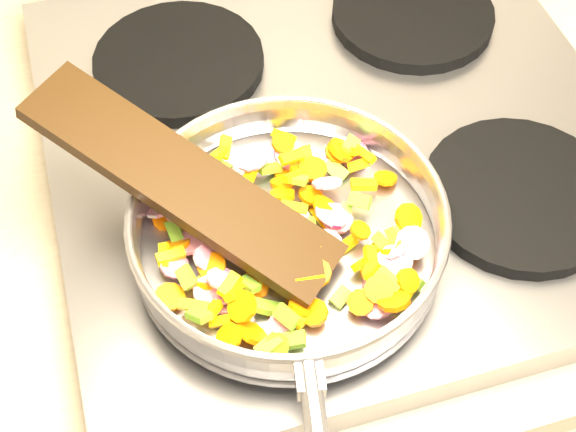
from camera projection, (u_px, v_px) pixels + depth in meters
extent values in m
cube|color=#939399|center=(337.00, 141.00, 0.86)|extent=(0.60, 0.60, 0.04)
cylinder|color=black|center=(242.00, 263.00, 0.73)|extent=(0.19, 0.19, 0.02)
cylinder|color=black|center=(520.00, 195.00, 0.78)|extent=(0.19, 0.19, 0.02)
cylinder|color=black|center=(179.00, 61.00, 0.89)|extent=(0.19, 0.19, 0.02)
cylinder|color=black|center=(413.00, 14.00, 0.94)|extent=(0.19, 0.19, 0.02)
cylinder|color=#9E9EA5|center=(288.00, 244.00, 0.73)|extent=(0.28, 0.28, 0.01)
torus|color=#9E9EA5|center=(288.00, 227.00, 0.71)|extent=(0.32, 0.32, 0.05)
torus|color=#9E9EA5|center=(288.00, 213.00, 0.70)|extent=(0.28, 0.28, 0.01)
cube|color=#9E9EA5|center=(309.00, 377.00, 0.61)|extent=(0.03, 0.03, 0.02)
cube|color=yellow|center=(364.00, 185.00, 0.75)|extent=(0.03, 0.02, 0.01)
cube|color=yellow|center=(294.00, 176.00, 0.74)|extent=(0.03, 0.02, 0.02)
cylinder|color=orange|center=(257.00, 287.00, 0.70)|extent=(0.03, 0.03, 0.02)
cylinder|color=orange|center=(313.00, 169.00, 0.76)|extent=(0.03, 0.03, 0.01)
cube|color=#6CA723|center=(389.00, 279.00, 0.68)|extent=(0.02, 0.03, 0.02)
cylinder|color=#CA134F|center=(295.00, 215.00, 0.72)|extent=(0.03, 0.03, 0.01)
cylinder|color=#CA134F|center=(378.00, 286.00, 0.70)|extent=(0.03, 0.03, 0.01)
cylinder|color=#CA134F|center=(252.00, 157.00, 0.76)|extent=(0.04, 0.04, 0.02)
cube|color=#6CA723|center=(175.00, 231.00, 0.72)|extent=(0.02, 0.02, 0.01)
cylinder|color=orange|center=(252.00, 333.00, 0.66)|extent=(0.03, 0.04, 0.03)
cylinder|color=#CA134F|center=(222.00, 279.00, 0.68)|extent=(0.04, 0.04, 0.02)
cylinder|color=#CA134F|center=(395.00, 259.00, 0.71)|extent=(0.05, 0.04, 0.02)
cylinder|color=#CA134F|center=(291.00, 156.00, 0.78)|extent=(0.04, 0.04, 0.02)
cube|color=#6CA723|center=(192.00, 191.00, 0.75)|extent=(0.02, 0.03, 0.01)
cube|color=#6CA723|center=(199.00, 315.00, 0.66)|extent=(0.02, 0.02, 0.02)
cube|color=#6CA723|center=(345.00, 213.00, 0.74)|extent=(0.02, 0.02, 0.01)
cylinder|color=orange|center=(325.00, 207.00, 0.74)|extent=(0.03, 0.04, 0.02)
cylinder|color=orange|center=(330.00, 222.00, 0.73)|extent=(0.02, 0.02, 0.01)
cylinder|color=orange|center=(283.00, 143.00, 0.78)|extent=(0.03, 0.03, 0.01)
cube|color=yellow|center=(221.00, 169.00, 0.78)|extent=(0.02, 0.01, 0.01)
cylinder|color=#CA134F|center=(192.00, 241.00, 0.72)|extent=(0.03, 0.03, 0.02)
cylinder|color=orange|center=(277.00, 345.00, 0.64)|extent=(0.03, 0.03, 0.01)
cylinder|color=orange|center=(412.00, 241.00, 0.71)|extent=(0.03, 0.03, 0.02)
cube|color=#6CA723|center=(273.00, 205.00, 0.75)|extent=(0.02, 0.02, 0.01)
cube|color=yellow|center=(212.00, 311.00, 0.67)|extent=(0.02, 0.02, 0.02)
cube|color=yellow|center=(359.00, 165.00, 0.77)|extent=(0.02, 0.02, 0.02)
cylinder|color=orange|center=(338.00, 152.00, 0.77)|extent=(0.03, 0.03, 0.02)
cylinder|color=#CA134F|center=(351.00, 149.00, 0.78)|extent=(0.04, 0.03, 0.03)
cylinder|color=orange|center=(228.00, 194.00, 0.76)|extent=(0.03, 0.03, 0.01)
cube|color=#6CA723|center=(220.00, 165.00, 0.77)|extent=(0.02, 0.02, 0.02)
cube|color=yellow|center=(319.00, 216.00, 0.74)|extent=(0.01, 0.03, 0.02)
cylinder|color=#CA134F|center=(306.00, 243.00, 0.72)|extent=(0.03, 0.03, 0.02)
cube|color=yellow|center=(294.00, 208.00, 0.72)|extent=(0.03, 0.02, 0.01)
cylinder|color=#CA134F|center=(263.00, 257.00, 0.71)|extent=(0.04, 0.04, 0.02)
cylinder|color=#CA134F|center=(387.00, 265.00, 0.70)|extent=(0.04, 0.04, 0.03)
cube|color=yellow|center=(190.00, 164.00, 0.76)|extent=(0.02, 0.02, 0.02)
cube|color=#6CA723|center=(287.00, 316.00, 0.67)|extent=(0.02, 0.03, 0.01)
cylinder|color=#CA134F|center=(412.00, 243.00, 0.70)|extent=(0.03, 0.03, 0.02)
cylinder|color=orange|center=(199.00, 230.00, 0.73)|extent=(0.03, 0.03, 0.02)
cube|color=#6CA723|center=(249.00, 284.00, 0.68)|extent=(0.02, 0.02, 0.01)
cylinder|color=orange|center=(385.00, 178.00, 0.76)|extent=(0.03, 0.03, 0.01)
cylinder|color=#CA134F|center=(394.00, 263.00, 0.70)|extent=(0.04, 0.03, 0.03)
cube|color=yellow|center=(220.00, 154.00, 0.76)|extent=(0.02, 0.02, 0.02)
cube|color=yellow|center=(292.00, 157.00, 0.76)|extent=(0.03, 0.02, 0.01)
cylinder|color=orange|center=(379.00, 289.00, 0.67)|extent=(0.03, 0.03, 0.02)
cube|color=yellow|center=(164.00, 256.00, 0.70)|extent=(0.01, 0.02, 0.01)
cube|color=#6CA723|center=(302.00, 215.00, 0.72)|extent=(0.02, 0.02, 0.01)
cube|color=#6CA723|center=(341.00, 297.00, 0.69)|extent=(0.02, 0.02, 0.01)
cube|color=yellow|center=(196.00, 183.00, 0.75)|extent=(0.03, 0.02, 0.01)
cube|color=#6CA723|center=(194.00, 187.00, 0.74)|extent=(0.02, 0.02, 0.01)
cube|color=yellow|center=(288.00, 264.00, 0.71)|extent=(0.02, 0.02, 0.01)
cylinder|color=#CA134F|center=(230.00, 300.00, 0.69)|extent=(0.04, 0.04, 0.02)
cube|color=#6CA723|center=(269.00, 346.00, 0.64)|extent=(0.03, 0.02, 0.01)
cylinder|color=#CA134F|center=(226.00, 295.00, 0.69)|extent=(0.04, 0.03, 0.02)
cylinder|color=orange|center=(372.00, 272.00, 0.68)|extent=(0.03, 0.02, 0.02)
cube|color=#6CA723|center=(267.00, 307.00, 0.68)|extent=(0.03, 0.02, 0.02)
cylinder|color=#CA134F|center=(183.00, 212.00, 0.73)|extent=(0.04, 0.04, 0.02)
cylinder|color=#CA134F|center=(211.00, 265.00, 0.71)|extent=(0.03, 0.03, 0.02)
cube|color=#6CA723|center=(360.00, 201.00, 0.73)|extent=(0.02, 0.02, 0.01)
cube|color=yellow|center=(349.00, 150.00, 0.77)|extent=(0.02, 0.02, 0.02)
cube|color=yellow|center=(268.00, 274.00, 0.69)|extent=(0.02, 0.02, 0.01)
cube|color=#6CA723|center=(414.00, 282.00, 0.70)|extent=(0.02, 0.02, 0.02)
cylinder|color=#CA134F|center=(383.00, 304.00, 0.68)|extent=(0.03, 0.03, 0.02)
cylinder|color=orange|center=(212.00, 266.00, 0.70)|extent=(0.03, 0.03, 0.01)
cylinder|color=orange|center=(313.00, 311.00, 0.68)|extent=(0.03, 0.03, 0.01)
cube|color=yellow|center=(318.00, 261.00, 0.69)|extent=(0.01, 0.03, 0.02)
cylinder|color=orange|center=(316.00, 273.00, 0.68)|extent=(0.04, 0.04, 0.01)
cylinder|color=orange|center=(170.00, 297.00, 0.69)|extent=(0.03, 0.03, 0.01)
cube|color=#6CA723|center=(204.00, 209.00, 0.74)|extent=(0.03, 0.02, 0.02)
cylinder|color=#CA134F|center=(376.00, 305.00, 0.68)|extent=(0.03, 0.03, 0.02)
cube|color=yellow|center=(395.00, 240.00, 0.71)|extent=(0.01, 0.02, 0.01)
cube|color=#6CA723|center=(270.00, 169.00, 0.77)|extent=(0.02, 0.02, 0.02)
cylinder|color=orange|center=(360.00, 230.00, 0.71)|extent=(0.03, 0.03, 0.01)
cube|color=yellow|center=(365.00, 154.00, 0.76)|extent=(0.02, 0.03, 0.01)
cube|color=yellow|center=(291.00, 317.00, 0.67)|extent=(0.02, 0.03, 0.01)
cylinder|color=orange|center=(311.00, 195.00, 0.75)|extent=(0.03, 0.03, 0.01)
cylinder|color=orange|center=(282.00, 183.00, 0.75)|extent=(0.03, 0.03, 0.02)
cube|color=yellow|center=(194.00, 283.00, 0.69)|extent=(0.02, 0.02, 0.01)
cylinder|color=orange|center=(176.00, 245.00, 0.72)|extent=(0.03, 0.03, 0.03)
cylinder|color=orange|center=(409.00, 218.00, 0.72)|extent=(0.04, 0.04, 0.03)
cylinder|color=#CA134F|center=(280.00, 328.00, 0.67)|extent=(0.03, 0.03, 0.01)
cylinder|color=orange|center=(394.00, 300.00, 0.67)|extent=(0.03, 0.03, 0.02)
cube|color=yellow|center=(309.00, 280.00, 0.68)|extent=(0.03, 0.01, 0.01)
cylinder|color=orange|center=(296.00, 278.00, 0.69)|extent=(0.03, 0.03, 0.01)
cylinder|color=orange|center=(163.00, 221.00, 0.74)|extent=(0.03, 0.03, 0.01)
cylinder|color=orange|center=(244.00, 224.00, 0.73)|extent=(0.03, 0.03, 0.01)
cylinder|color=#CA134F|center=(355.00, 155.00, 0.79)|extent=(0.04, 0.04, 0.02)
cylinder|color=orange|center=(285.00, 176.00, 0.77)|extent=(0.03, 0.03, 0.01)
cube|color=#6CA723|center=(288.00, 264.00, 0.70)|extent=(0.03, 0.02, 0.01)
cube|color=yellow|center=(225.00, 147.00, 0.77)|extent=(0.02, 0.03, 0.02)
cube|color=#6CA723|center=(262.00, 245.00, 0.71)|extent=(0.02, 0.02, 0.02)
cylinder|color=#CA134F|center=(278.00, 265.00, 0.71)|extent=(0.04, 0.03, 0.02)
cube|color=yellow|center=(221.00, 321.00, 0.67)|extent=(0.02, 0.01, 0.02)
cylinder|color=#CA134F|center=(303.00, 305.00, 0.69)|extent=(0.03, 0.03, 0.02)
cube|color=#6CA723|center=(288.00, 222.00, 0.74)|extent=(0.02, 0.01, 0.01)
cylinder|color=#CA134F|center=(327.00, 244.00, 0.71)|extent=(0.03, 0.03, 0.02)
cylinder|color=orange|center=(209.00, 283.00, 0.69)|extent=(0.03, 0.03, 0.02)
cylinder|color=#CA134F|center=(218.00, 203.00, 0.75)|extent=(0.04, 0.05, 0.03)
cylinder|color=orange|center=(255.00, 260.00, 0.71)|extent=(0.02, 0.03, 0.02)
cylinder|color=#CA134F|center=(330.00, 216.00, 0.73)|extent=(0.03, 0.03, 0.02)
cylinder|color=orange|center=(361.00, 302.00, 0.68)|extent=(0.03, 0.03, 0.02)
cylinder|color=orange|center=(283.00, 268.00, 0.69)|extent=(0.03, 0.03, 0.02)
cube|color=yellow|center=(307.00, 157.00, 0.78)|extent=(0.01, 0.02, 0.01)
cylinder|color=orange|center=(303.00, 171.00, 0.77)|extent=(0.03, 0.03, 0.02)
cylinder|color=orange|center=(408.00, 281.00, 0.68)|extent=(0.03, 0.03, 0.02)
cylinder|color=#CA134F|center=(336.00, 218.00, 0.73)|extent=(0.04, 0.05, 0.02)
cube|color=#6CA723|center=(310.00, 228.00, 0.72)|extent=(0.02, 0.02, 0.01)
cube|color=yellow|center=(407.00, 291.00, 0.68)|extent=(0.03, 0.02, 0.02)
cylinder|color=orange|center=(282.00, 195.00, 0.74)|extent=(0.02, 0.02, 0.02)
cylinder|color=orange|center=(301.00, 307.00, 0.68)|extent=(0.02, 0.03, 0.02)
cube|color=#6CA723|center=(297.00, 179.00, 0.74)|extent=(0.02, 0.02, 0.01)
cube|color=yellow|center=(243.00, 240.00, 0.73)|extent=(0.02, 0.02, 0.02)
cube|color=yellow|center=(347.00, 245.00, 0.72)|extent=(0.02, 0.02, 0.01)
cylinder|color=#CA134F|center=(205.00, 257.00, 0.70)|extent=(0.03, 0.03, 0.02)
cube|color=yellow|center=(228.00, 285.00, 0.68)|extent=(0.02, 0.02, 0.01)
cube|color=#6CA723|center=(350.00, 145.00, 0.77)|extent=(0.02, 0.02, 0.01)
cube|color=#6CA723|center=(186.00, 277.00, 0.68)|extent=(0.02, 0.02, 0.02)
cube|color=#6CA723|center=(336.00, 170.00, 0.77)|extent=(0.03, 0.03, 0.02)
cube|color=yellow|center=(284.00, 136.00, 0.79)|extent=(0.02, 0.03, 0.02)
cube|color=#6CA723|center=(295.00, 340.00, 0.66)|extent=(0.02, 0.02, 0.01)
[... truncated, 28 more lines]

